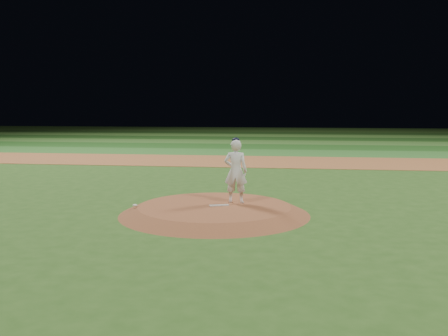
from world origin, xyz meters
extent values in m
plane|color=#2B521A|center=(0.00, 0.00, 0.00)|extent=(120.00, 120.00, 0.00)
cube|color=#95572E|center=(0.00, 14.00, 0.01)|extent=(70.00, 6.00, 0.02)
cube|color=#2C6625|center=(0.00, 19.50, 0.01)|extent=(70.00, 5.00, 0.02)
cube|color=#1D4B18|center=(0.00, 24.50, 0.01)|extent=(70.00, 5.00, 0.02)
cube|color=#376826|center=(0.00, 29.50, 0.01)|extent=(70.00, 5.00, 0.02)
cube|color=#1B4215|center=(0.00, 34.50, 0.01)|extent=(70.00, 5.00, 0.02)
cube|color=#3D6F28|center=(0.00, 39.50, 0.01)|extent=(70.00, 5.00, 0.02)
cube|color=#1D4014|center=(0.00, 44.50, 0.01)|extent=(70.00, 5.00, 0.02)
cone|color=brown|center=(0.00, 0.00, 0.12)|extent=(5.50, 5.50, 0.25)
cube|color=silver|center=(0.14, -0.01, 0.26)|extent=(0.58, 0.32, 0.03)
ellipsoid|color=silver|center=(-2.23, -0.47, 0.29)|extent=(0.13, 0.13, 0.07)
imported|color=white|center=(0.56, 0.52, 1.19)|extent=(0.70, 0.47, 1.89)
ellipsoid|color=black|center=(0.56, 0.52, 2.12)|extent=(0.22, 0.22, 0.15)
camera|label=1|loc=(2.23, -14.00, 3.10)|focal=40.00mm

